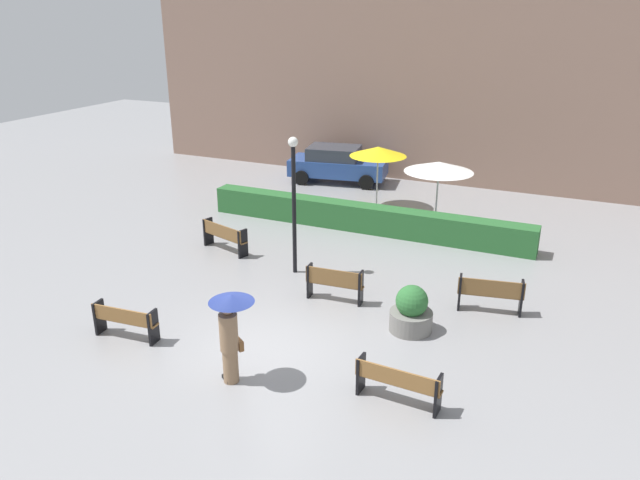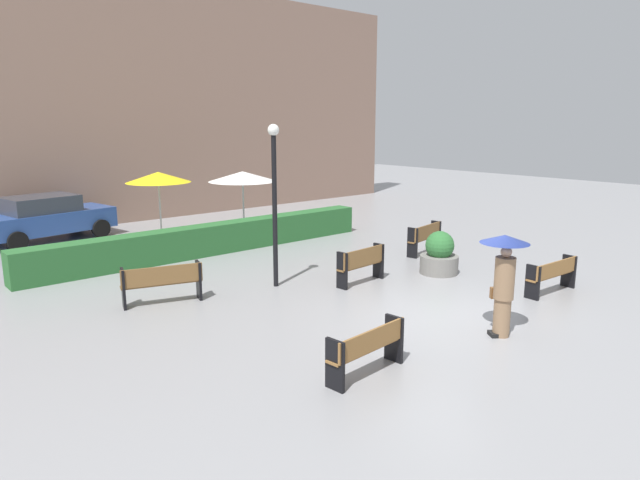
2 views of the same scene
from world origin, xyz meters
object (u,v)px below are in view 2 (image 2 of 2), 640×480
Objects in this scene: patio_umbrella_yellow at (158,177)px; planter_pot at (439,255)px; bench_far_right at (426,236)px; bench_far_left at (162,281)px; patio_umbrella_white at (243,177)px; lamp_post at (274,189)px; bench_mid_center at (362,263)px; bench_near_right at (553,274)px; pedestrian_with_umbrella at (504,272)px; parked_car at (46,217)px; bench_near_left at (368,347)px.

planter_pot is at bearing -65.72° from patio_umbrella_yellow.
patio_umbrella_yellow is at bearing 128.20° from bench_far_right.
bench_far_left is 7.65m from patio_umbrella_white.
bench_far_left is at bearing -115.47° from patio_umbrella_yellow.
planter_pot is at bearing -80.08° from patio_umbrella_white.
patio_umbrella_yellow is (0.16, 6.71, -0.23)m from lamp_post.
bench_mid_center is 4.59m from bench_near_right.
bench_far_right is at bearing 50.64° from pedestrian_with_umbrella.
planter_pot is (-0.58, 2.91, 0.01)m from bench_near_right.
parked_car is at bearing 143.71° from patio_umbrella_white.
bench_near_right is 7.00m from lamp_post.
pedestrian_with_umbrella is (4.07, -6.05, 0.73)m from bench_far_left.
lamp_post is (-4.65, 4.85, 1.96)m from bench_near_right.
bench_far_right is at bearing -2.34° from lamp_post.
bench_far_right is 8.95m from bench_near_left.
patio_umbrella_white is at bearing 63.73° from lamp_post.
lamp_post is at bearing 103.29° from pedestrian_with_umbrella.
planter_pot reaches higher than bench_near_left.
bench_mid_center is at bearing -98.04° from patio_umbrella_white.
bench_near_right is 1.49× the size of planter_pot.
bench_far_right is at bearing 47.64° from planter_pot.
patio_umbrella_yellow reaches higher than bench_mid_center.
patio_umbrella_yellow is at bearing 156.30° from patio_umbrella_white.
planter_pot is 0.49× the size of patio_umbrella_white.
parked_car reaches higher than bench_far_left.
parked_car is (-2.84, 2.85, -1.40)m from patio_umbrella_yellow.
lamp_post is at bearing 133.81° from bench_near_right.
lamp_post is at bearing -91.39° from patio_umbrella_yellow.
bench_near_left is (-3.69, -3.80, -0.06)m from bench_mid_center.
bench_mid_center is 4.91m from bench_far_left.
bench_far_right is 1.42× the size of planter_pot.
planter_pot is 9.65m from patio_umbrella_yellow.
bench_near_right is 0.96× the size of bench_far_left.
planter_pot is (2.28, -0.68, -0.05)m from bench_mid_center.
bench_far_right reaches higher than bench_far_left.
patio_umbrella_white reaches higher than bench_far_left.
parked_car is (-3.98, 15.07, -0.44)m from pedestrian_with_umbrella.
lamp_post is at bearing 69.35° from bench_near_left.
bench_far_left is 7.03m from patio_umbrella_yellow.
planter_pot is 7.81m from patio_umbrella_white.
lamp_post is 1.68× the size of patio_umbrella_white.
bench_far_right is 0.95× the size of bench_near_right.
lamp_post reaches higher than parked_car.
bench_far_right and bench_mid_center have the same top height.
bench_far_right is 8.99m from patio_umbrella_yellow.
parked_car is (-5.43, 3.99, -1.35)m from patio_umbrella_white.
bench_far_left is 0.41× the size of parked_car.
bench_mid_center is 2.38m from planter_pot.
planter_pot reaches higher than bench_far_right.
bench_mid_center is 0.79× the size of pedestrian_with_umbrella.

